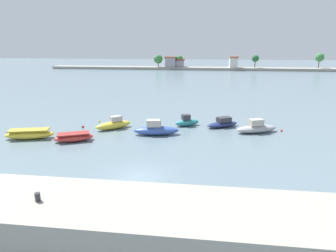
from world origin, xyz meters
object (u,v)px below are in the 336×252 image
at_px(moored_boat_2, 114,124).
at_px(moored_boat_6, 256,128).
at_px(moored_boat_0, 29,134).
at_px(moored_boat_5, 223,123).
at_px(mooring_buoy_0, 99,121).
at_px(mooring_buoy_1, 281,130).
at_px(moored_boat_4, 187,122).
at_px(mooring_bollard, 38,197).
at_px(moored_boat_1, 74,137).
at_px(moored_boat_3, 156,130).
at_px(mooring_buoy_2, 83,127).

bearing_deg(moored_boat_2, moored_boat_6, -38.51).
height_order(moored_boat_0, moored_boat_5, moored_boat_5).
bearing_deg(mooring_buoy_0, mooring_buoy_1, -3.83).
bearing_deg(mooring_buoy_0, moored_boat_4, -2.05).
height_order(mooring_bollard, moored_boat_6, mooring_bollard).
xyz_separation_m(moored_boat_1, moored_boat_6, (21.43, 6.12, 0.13)).
bearing_deg(mooring_buoy_0, moored_boat_6, -6.42).
bearing_deg(moored_boat_5, moored_boat_0, 168.44).
xyz_separation_m(moored_boat_6, mooring_buoy_0, (-21.49, 2.42, -0.44)).
height_order(mooring_bollard, moored_boat_3, mooring_bollard).
bearing_deg(moored_boat_6, moored_boat_1, 174.51).
relative_size(moored_boat_0, mooring_buoy_1, 20.52).
bearing_deg(moored_boat_6, moored_boat_4, 146.09).
height_order(mooring_buoy_0, mooring_buoy_1, mooring_buoy_0).
bearing_deg(moored_boat_3, mooring_buoy_0, 142.14).
distance_m(moored_boat_1, moored_boat_6, 22.28).
distance_m(moored_boat_3, mooring_buoy_2, 10.36).
relative_size(mooring_bollard, moored_boat_3, 0.08).
bearing_deg(moored_boat_6, mooring_buoy_2, 160.53).
distance_m(moored_boat_0, mooring_buoy_2, 6.76).
bearing_deg(mooring_buoy_0, moored_boat_2, -44.62).
xyz_separation_m(moored_boat_3, mooring_buoy_2, (-10.20, 1.73, -0.48)).
xyz_separation_m(mooring_bollard, mooring_buoy_2, (-7.08, 22.21, -2.56)).
height_order(moored_boat_0, moored_boat_4, moored_boat_4).
relative_size(moored_boat_1, moored_boat_4, 1.31).
xyz_separation_m(moored_boat_3, moored_boat_6, (12.42, 2.51, -0.06)).
bearing_deg(mooring_buoy_1, mooring_buoy_0, 176.17).
xyz_separation_m(mooring_bollard, mooring_buoy_1, (18.81, 23.75, -2.59)).
relative_size(moored_boat_3, mooring_buoy_1, 20.25).
distance_m(moored_boat_1, moored_boat_3, 9.70).
distance_m(moored_boat_3, moored_boat_4, 5.70).
distance_m(moored_boat_3, mooring_buoy_1, 16.04).
bearing_deg(moored_boat_2, mooring_buoy_0, 94.81).
height_order(mooring_bollard, mooring_buoy_0, mooring_bollard).
bearing_deg(moored_boat_6, mooring_buoy_0, 152.15).
relative_size(moored_boat_1, moored_boat_5, 0.99).
height_order(mooring_bollard, moored_boat_5, mooring_bollard).
relative_size(moored_boat_5, mooring_buoy_2, 14.09).
height_order(moored_boat_5, moored_boat_6, moored_boat_6).
relative_size(moored_boat_0, mooring_buoy_0, 20.38).
relative_size(moored_boat_5, moored_boat_6, 0.83).
bearing_deg(mooring_buoy_0, moored_boat_5, -1.44).
height_order(moored_boat_4, mooring_buoy_0, moored_boat_4).
bearing_deg(moored_boat_4, moored_boat_6, -39.41).
distance_m(moored_boat_4, moored_boat_6, 9.11).
xyz_separation_m(moored_boat_4, mooring_buoy_0, (-12.60, 0.45, -0.42)).
bearing_deg(mooring_buoy_1, moored_boat_1, -164.43).
height_order(moored_boat_2, moored_boat_3, moored_boat_3).
xyz_separation_m(moored_boat_2, moored_boat_4, (9.48, 2.63, -0.03)).
relative_size(moored_boat_3, moored_boat_6, 1.01).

